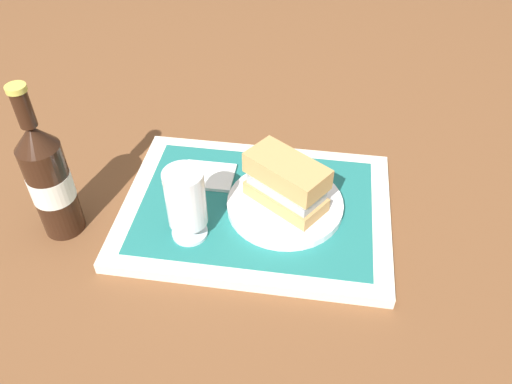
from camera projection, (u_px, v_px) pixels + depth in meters
ground_plane at (256, 214)px, 0.87m from camera, size 3.00×3.00×0.00m
tray at (256, 209)px, 0.87m from camera, size 0.44×0.32×0.02m
placemat at (256, 205)px, 0.86m from camera, size 0.38×0.27×0.00m
plate at (285, 204)px, 0.85m from camera, size 0.19×0.19×0.01m
sandwich at (285, 180)px, 0.82m from camera, size 0.14×0.13×0.08m
beer_glass at (186, 202)px, 0.77m from camera, size 0.06×0.06×0.12m
napkin_folded at (208, 176)px, 0.91m from camera, size 0.09×0.07×0.01m
beer_bottle at (49, 179)px, 0.78m from camera, size 0.07×0.07×0.27m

